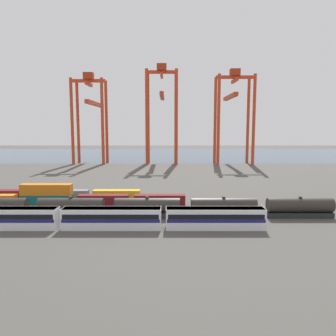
# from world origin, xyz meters

# --- Properties ---
(ground_plane) EXTENTS (420.00, 420.00, 0.00)m
(ground_plane) POSITION_xyz_m (0.00, 40.00, 0.00)
(ground_plane) COLOR #4C4944
(harbour_water) EXTENTS (400.00, 110.00, 0.01)m
(harbour_water) POSITION_xyz_m (0.00, 144.23, 0.00)
(harbour_water) COLOR #384C60
(harbour_water) RESTS_ON ground_plane
(passenger_train) EXTENTS (56.56, 3.14, 3.90)m
(passenger_train) POSITION_xyz_m (3.11, -18.05, 2.14)
(passenger_train) COLOR silver
(passenger_train) RESTS_ON ground_plane
(freight_tank_row) EXTENTS (77.33, 2.95, 4.41)m
(freight_tank_row) POSITION_xyz_m (9.19, -10.25, 2.09)
(freight_tank_row) COLOR #232326
(freight_tank_row) RESTS_ON ground_plane
(shipping_container_1) EXTENTS (12.10, 2.44, 2.60)m
(shipping_container_1) POSITION_xyz_m (-15.57, 0.06, 1.30)
(shipping_container_1) COLOR #146066
(shipping_container_1) RESTS_ON ground_plane
(shipping_container_2) EXTENTS (12.10, 2.44, 2.60)m
(shipping_container_2) POSITION_xyz_m (-15.57, 0.06, 3.90)
(shipping_container_2) COLOR orange
(shipping_container_2) RESTS_ON shipping_container_1
(shipping_container_3) EXTENTS (12.10, 2.44, 2.60)m
(shipping_container_3) POSITION_xyz_m (-1.99, 0.06, 1.30)
(shipping_container_3) COLOR maroon
(shipping_container_3) RESTS_ON ground_plane
(shipping_container_4) EXTENTS (12.10, 2.44, 2.60)m
(shipping_container_4) POSITION_xyz_m (11.58, 0.06, 1.30)
(shipping_container_4) COLOR maroon
(shipping_container_4) RESTS_ON ground_plane
(shipping_container_6) EXTENTS (12.10, 2.44, 2.60)m
(shipping_container_6) POSITION_xyz_m (-26.47, 5.99, 1.30)
(shipping_container_6) COLOR maroon
(shipping_container_6) RESTS_ON ground_plane
(shipping_container_7) EXTENTS (12.10, 2.44, 2.60)m
(shipping_container_7) POSITION_xyz_m (-13.09, 5.99, 1.30)
(shipping_container_7) COLOR slate
(shipping_container_7) RESTS_ON ground_plane
(shipping_container_8) EXTENTS (12.10, 2.44, 2.60)m
(shipping_container_8) POSITION_xyz_m (0.29, 5.99, 1.30)
(shipping_container_8) COLOR gold
(shipping_container_8) RESTS_ON ground_plane
(gantry_crane_west) EXTENTS (16.49, 38.83, 45.37)m
(gantry_crane_west) POSITION_xyz_m (-26.01, 94.08, 27.23)
(gantry_crane_west) COLOR red
(gantry_crane_west) RESTS_ON ground_plane
(gantry_crane_central) EXTENTS (16.03, 33.87, 49.62)m
(gantry_crane_central) POSITION_xyz_m (10.39, 93.14, 29.58)
(gantry_crane_central) COLOR red
(gantry_crane_central) RESTS_ON ground_plane
(gantry_crane_east) EXTENTS (18.81, 34.31, 47.13)m
(gantry_crane_east) POSITION_xyz_m (46.79, 93.17, 28.68)
(gantry_crane_east) COLOR red
(gantry_crane_east) RESTS_ON ground_plane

